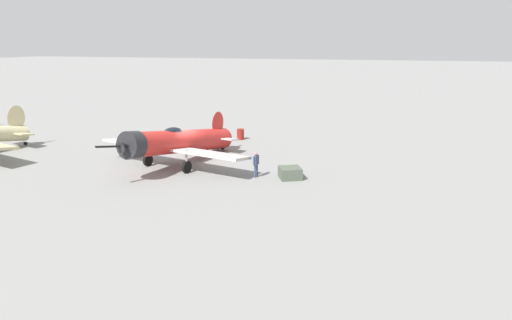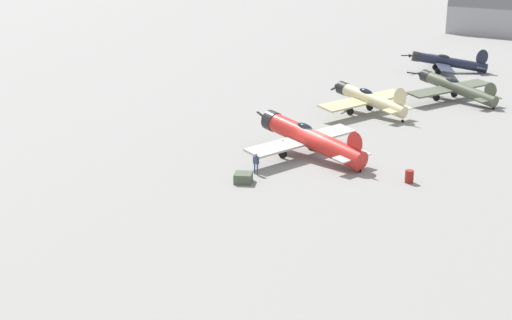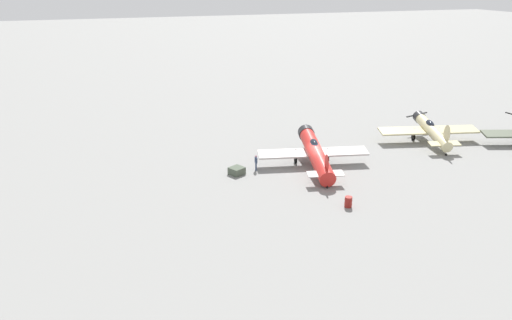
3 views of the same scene
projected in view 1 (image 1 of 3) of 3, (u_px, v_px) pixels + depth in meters
ground_plane at (184, 163)px, 31.17m from camera, size 400.00×400.00×0.00m
airplane_foreground at (178, 142)px, 30.33m from camera, size 11.47×11.94×3.18m
ground_crew_mechanic at (256, 162)px, 27.76m from camera, size 0.28×0.62×1.60m
equipment_crate at (290, 173)px, 27.61m from camera, size 1.73×1.72×0.71m
fuel_drum at (240, 134)px, 38.72m from camera, size 0.66×0.66×0.93m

